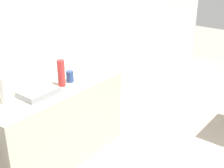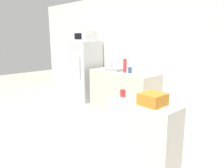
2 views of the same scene
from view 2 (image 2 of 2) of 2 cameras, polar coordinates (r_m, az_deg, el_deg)
wall_back at (r=4.83m, az=8.14°, el=8.02°), size 8.00×0.06×2.60m
refrigerator at (r=5.76m, az=-6.86°, el=3.42°), size 0.68×0.64×1.53m
microwave at (r=5.69m, az=-7.10°, el=12.29°), size 0.54×0.35×0.25m
counter at (r=4.87m, az=2.89°, el=-1.98°), size 1.60×0.62×0.90m
sink_basin at (r=4.91m, az=0.94°, el=3.85°), size 0.37×0.28×0.06m
bottle_tall at (r=4.66m, az=3.38°, el=4.82°), size 0.08×0.08×0.29m
bottle_short at (r=4.60m, az=4.69°, el=3.63°), size 0.08×0.08×0.12m
shelf_cabinet at (r=2.53m, az=7.98°, el=-15.33°), size 0.79×0.33×0.98m
basket at (r=2.23m, az=10.58°, el=-3.94°), size 0.23×0.23×0.12m
jar at (r=2.50m, az=2.84°, el=-2.39°), size 0.06×0.06×0.08m
paper_towel_roll at (r=5.17m, az=-0.61°, el=5.46°), size 0.11×0.11×0.27m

